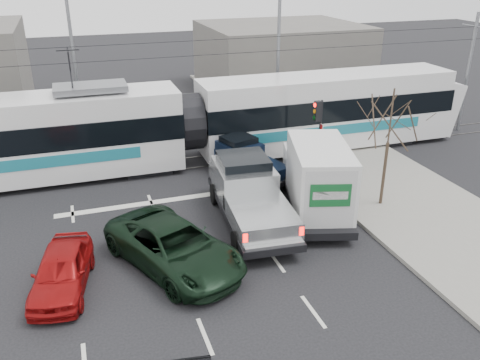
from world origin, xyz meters
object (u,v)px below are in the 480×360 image
object	(u,v)px
street_lamp_near	(276,45)
silver_pickup	(248,192)
traffic_signal	(318,121)
box_truck	(317,178)
red_car	(62,270)
tram	(188,123)
street_lamp_far	(69,50)
navy_pickup	(246,159)
green_car	(174,246)
bare_tree	(390,122)

from	to	relation	value
street_lamp_near	silver_pickup	world-z (taller)	street_lamp_near
traffic_signal	street_lamp_near	bearing A→B (deg)	83.59
box_truck	red_car	distance (m)	10.43
traffic_signal	tram	bearing A→B (deg)	146.77
box_truck	tram	bearing A→B (deg)	134.11
traffic_signal	red_car	bearing A→B (deg)	-153.89
street_lamp_far	tram	xyz separation A→B (m)	(5.21, -5.94, -2.97)
navy_pickup	green_car	size ratio (longest dim) A/B	0.85
bare_tree	silver_pickup	xyz separation A→B (m)	(-5.77, 0.77, -2.59)
street_lamp_near	navy_pickup	distance (m)	8.94
bare_tree	tram	distance (m)	10.15
red_car	street_lamp_near	bearing A→B (deg)	57.76
street_lamp_near	box_truck	bearing A→B (deg)	-103.30
bare_tree	red_car	bearing A→B (deg)	-171.99
tram	green_car	bearing A→B (deg)	-106.22
navy_pickup	tram	bearing A→B (deg)	110.48
silver_pickup	green_car	world-z (taller)	silver_pickup
bare_tree	navy_pickup	xyz separation A→B (m)	(-4.47, 4.78, -2.84)
silver_pickup	tram	bearing A→B (deg)	101.94
navy_pickup	bare_tree	bearing A→B (deg)	-63.57
traffic_signal	street_lamp_far	bearing A→B (deg)	138.28
navy_pickup	traffic_signal	bearing A→B (deg)	-29.85
silver_pickup	box_truck	bearing A→B (deg)	-0.60
green_car	silver_pickup	bearing A→B (deg)	10.99
box_truck	traffic_signal	bearing A→B (deg)	80.05
traffic_signal	tram	distance (m)	6.54
tram	navy_pickup	world-z (taller)	tram
silver_pickup	red_car	xyz separation A→B (m)	(-7.26, -2.60, -0.52)
tram	box_truck	world-z (taller)	tram
traffic_signal	street_lamp_near	size ratio (longest dim) A/B	0.40
bare_tree	tram	xyz separation A→B (m)	(-6.57, 7.56, -1.65)
tram	silver_pickup	world-z (taller)	tram
navy_pickup	green_car	distance (m)	8.12
bare_tree	street_lamp_far	world-z (taller)	street_lamp_far
green_car	red_car	world-z (taller)	green_car
silver_pickup	bare_tree	bearing A→B (deg)	-2.41
green_car	red_car	bearing A→B (deg)	158.36
street_lamp_near	box_truck	size ratio (longest dim) A/B	1.37
street_lamp_near	green_car	size ratio (longest dim) A/B	1.58
box_truck	navy_pickup	world-z (taller)	box_truck
silver_pickup	box_truck	distance (m)	2.91
box_truck	street_lamp_near	bearing A→B (deg)	93.36
street_lamp_near	street_lamp_far	xyz separation A→B (m)	(-11.50, 2.00, 0.00)
street_lamp_far	green_car	distance (m)	15.99
street_lamp_far	red_car	world-z (taller)	street_lamp_far
street_lamp_far	navy_pickup	xyz separation A→B (m)	(7.32, -8.72, -4.16)
street_lamp_far	silver_pickup	xyz separation A→B (m)	(6.02, -12.73, -3.91)
bare_tree	street_lamp_near	size ratio (longest dim) A/B	0.56
traffic_signal	silver_pickup	size ratio (longest dim) A/B	0.53
tram	green_car	distance (m)	9.77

